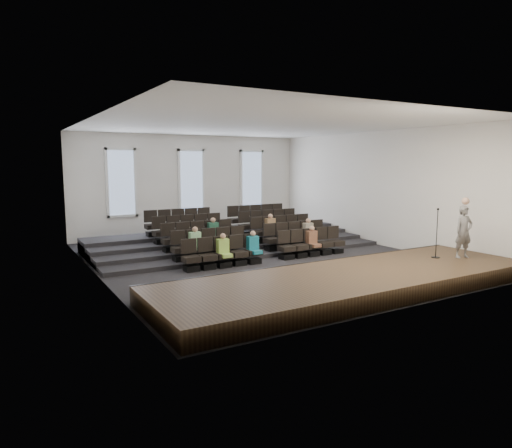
{
  "coord_description": "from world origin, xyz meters",
  "views": [
    {
      "loc": [
        -8.77,
        -14.65,
        3.6
      ],
      "look_at": [
        0.03,
        0.5,
        1.26
      ],
      "focal_mm": 32.0,
      "sensor_mm": 36.0,
      "label": 1
    }
  ],
  "objects": [
    {
      "name": "ground",
      "position": [
        0.0,
        0.0,
        0.0
      ],
      "size": [
        14.0,
        14.0,
        0.0
      ],
      "primitive_type": "plane",
      "color": "black",
      "rests_on": "ground"
    },
    {
      "name": "ceiling",
      "position": [
        0.0,
        0.0,
        5.01
      ],
      "size": [
        12.0,
        14.0,
        0.02
      ],
      "primitive_type": "cube",
      "color": "white",
      "rests_on": "ground"
    },
    {
      "name": "wall_back",
      "position": [
        0.0,
        7.02,
        2.5
      ],
      "size": [
        12.0,
        0.04,
        5.0
      ],
      "primitive_type": "cube",
      "color": "white",
      "rests_on": "ground"
    },
    {
      "name": "wall_front",
      "position": [
        0.0,
        -7.02,
        2.5
      ],
      "size": [
        12.0,
        0.04,
        5.0
      ],
      "primitive_type": "cube",
      "color": "white",
      "rests_on": "ground"
    },
    {
      "name": "wall_left",
      "position": [
        -6.02,
        0.0,
        2.5
      ],
      "size": [
        0.04,
        14.0,
        5.0
      ],
      "primitive_type": "cube",
      "color": "white",
      "rests_on": "ground"
    },
    {
      "name": "wall_right",
      "position": [
        6.02,
        0.0,
        2.5
      ],
      "size": [
        0.04,
        14.0,
        5.0
      ],
      "primitive_type": "cube",
      "color": "white",
      "rests_on": "ground"
    },
    {
      "name": "stage",
      "position": [
        0.0,
        -5.1,
        0.25
      ],
      "size": [
        11.8,
        3.6,
        0.5
      ],
      "primitive_type": "cube",
      "color": "#44311D",
      "rests_on": "ground"
    },
    {
      "name": "stage_lip",
      "position": [
        0.0,
        -3.33,
        0.25
      ],
      "size": [
        11.8,
        0.06,
        0.52
      ],
      "primitive_type": "cube",
      "color": "black",
      "rests_on": "ground"
    },
    {
      "name": "risers",
      "position": [
        0.0,
        3.17,
        0.2
      ],
      "size": [
        11.8,
        4.8,
        0.6
      ],
      "color": "black",
      "rests_on": "ground"
    },
    {
      "name": "seating_rows",
      "position": [
        -0.0,
        1.54,
        0.68
      ],
      "size": [
        6.8,
        4.7,
        1.67
      ],
      "color": "black",
      "rests_on": "ground"
    },
    {
      "name": "windows",
      "position": [
        0.0,
        6.95,
        2.7
      ],
      "size": [
        8.44,
        0.1,
        3.24
      ],
      "color": "white",
      "rests_on": "wall_back"
    },
    {
      "name": "audience",
      "position": [
        -0.1,
        0.3,
        0.81
      ],
      "size": [
        5.45,
        2.64,
        1.1
      ],
      "color": "#9FCE52",
      "rests_on": "seating_rows"
    },
    {
      "name": "speaker",
      "position": [
        4.58,
        -5.27,
        1.36
      ],
      "size": [
        0.71,
        0.55,
        1.73
      ],
      "primitive_type": "imported",
      "rotation": [
        0.0,
        0.0,
        -0.24
      ],
      "color": "slate",
      "rests_on": "stage"
    },
    {
      "name": "mic_stand",
      "position": [
        3.82,
        -4.83,
        0.99
      ],
      "size": [
        0.28,
        0.28,
        1.65
      ],
      "color": "black",
      "rests_on": "stage"
    }
  ]
}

